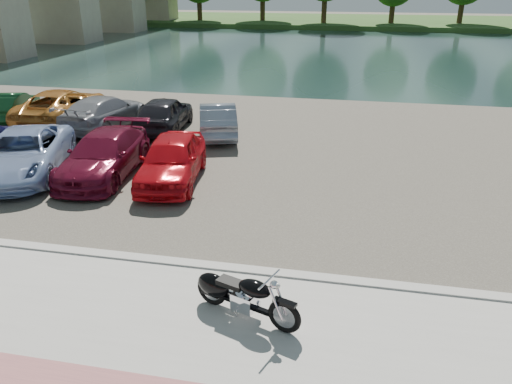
# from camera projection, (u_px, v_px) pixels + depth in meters

# --- Properties ---
(ground) EXTENTS (200.00, 200.00, 0.00)m
(ground) POSITION_uv_depth(u_px,v_px,m) (222.00, 329.00, 9.49)
(ground) COLOR #595447
(ground) RESTS_ON ground
(promenade) EXTENTS (60.00, 6.00, 0.10)m
(promenade) POSITION_uv_depth(u_px,v_px,m) (206.00, 364.00, 8.57)
(promenade) COLOR #A3A19A
(promenade) RESTS_ON ground
(kerb) EXTENTS (60.00, 0.30, 0.14)m
(kerb) POSITION_uv_depth(u_px,v_px,m) (245.00, 271.00, 11.26)
(kerb) COLOR #A3A19A
(kerb) RESTS_ON ground
(parking_lot) EXTENTS (60.00, 18.00, 0.04)m
(parking_lot) POSITION_uv_depth(u_px,v_px,m) (295.00, 150.00, 19.39)
(parking_lot) COLOR #433F36
(parking_lot) RESTS_ON ground
(river) EXTENTS (120.00, 40.00, 0.00)m
(river) POSITION_uv_depth(u_px,v_px,m) (336.00, 52.00, 45.52)
(river) COLOR #192E2D
(river) RESTS_ON ground
(far_bank) EXTENTS (120.00, 24.00, 0.60)m
(far_bank) POSITION_uv_depth(u_px,v_px,m) (347.00, 21.00, 74.23)
(far_bank) COLOR #284A1A
(far_bank) RESTS_ON ground
(motorcycle) EXTENTS (2.24, 1.07, 1.05)m
(motorcycle) POSITION_uv_depth(u_px,v_px,m) (237.00, 294.00, 9.61)
(motorcycle) COLOR black
(motorcycle) RESTS_ON promenade
(car_2) EXTENTS (4.01, 5.83, 1.48)m
(car_2) POSITION_uv_depth(u_px,v_px,m) (23.00, 153.00, 16.63)
(car_2) COLOR #8FA5D0
(car_2) RESTS_ON parking_lot
(car_3) EXTENTS (2.36, 5.03, 1.42)m
(car_3) POSITION_uv_depth(u_px,v_px,m) (104.00, 155.00, 16.58)
(car_3) COLOR maroon
(car_3) RESTS_ON parking_lot
(car_4) EXTENTS (2.38, 4.62, 1.50)m
(car_4) POSITION_uv_depth(u_px,v_px,m) (172.00, 159.00, 16.07)
(car_4) COLOR red
(car_4) RESTS_ON parking_lot
(car_5) EXTENTS (2.26, 4.06, 1.27)m
(car_5) POSITION_uv_depth(u_px,v_px,m) (12.00, 106.00, 23.32)
(car_5) COLOR #0F391B
(car_5) RESTS_ON parking_lot
(car_6) EXTENTS (2.83, 5.58, 1.51)m
(car_6) POSITION_uv_depth(u_px,v_px,m) (62.00, 106.00, 22.82)
(car_6) COLOR #B47129
(car_6) RESTS_ON parking_lot
(car_7) EXTENTS (2.52, 5.14, 1.44)m
(car_7) POSITION_uv_depth(u_px,v_px,m) (105.00, 112.00, 21.86)
(car_7) COLOR gray
(car_7) RESTS_ON parking_lot
(car_8) EXTENTS (2.12, 4.50, 1.49)m
(car_8) POSITION_uv_depth(u_px,v_px,m) (164.00, 113.00, 21.53)
(car_8) COLOR black
(car_8) RESTS_ON parking_lot
(car_9) EXTENTS (2.64, 4.44, 1.38)m
(car_9) POSITION_uv_depth(u_px,v_px,m) (218.00, 119.00, 20.90)
(car_9) COLOR gray
(car_9) RESTS_ON parking_lot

